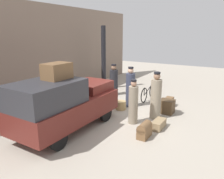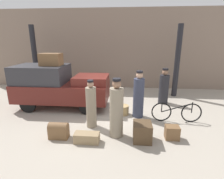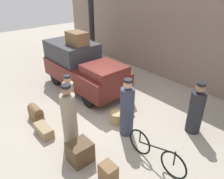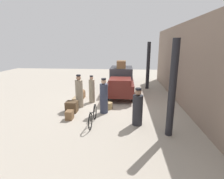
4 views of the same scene
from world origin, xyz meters
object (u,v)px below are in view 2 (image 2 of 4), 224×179
(truck, at_px, (58,85))
(trunk_on_truck_roof, at_px, (51,59))
(suitcase_small_leather, at_px, (172,132))
(porter_standing_middle, at_px, (139,96))
(conductor_in_dark_uniform, at_px, (91,106))
(trunk_barrel_dark, at_px, (59,130))
(wicker_basket, at_px, (123,110))
(trunk_umber_medium, at_px, (142,132))
(porter_lifting_near_truck, at_px, (164,88))
(trunk_large_brown, at_px, (87,138))
(porter_carrying_trunk, at_px, (116,111))
(bicycle, at_px, (176,112))

(truck, distance_m, trunk_on_truck_roof, 1.11)
(suitcase_small_leather, bearing_deg, porter_standing_middle, 121.87)
(conductor_in_dark_uniform, bearing_deg, trunk_barrel_dark, -135.89)
(trunk_on_truck_roof, bearing_deg, wicker_basket, -11.03)
(trunk_umber_medium, bearing_deg, porter_standing_middle, 91.08)
(porter_lifting_near_truck, height_order, trunk_large_brown, porter_lifting_near_truck)
(wicker_basket, xyz_separation_m, porter_standing_middle, (0.57, -0.16, 0.62))
(wicker_basket, relative_size, trunk_barrel_dark, 0.79)
(truck, height_order, conductor_in_dark_uniform, truck)
(wicker_basket, bearing_deg, suitcase_small_leather, -47.69)
(porter_standing_middle, height_order, suitcase_small_leather, porter_standing_middle)
(trunk_umber_medium, relative_size, trunk_barrel_dark, 0.99)
(porter_standing_middle, xyz_separation_m, suitcase_small_leather, (0.92, -1.47, -0.60))
(suitcase_small_leather, xyz_separation_m, trunk_on_truck_roof, (-4.46, 2.21, 1.84))
(porter_standing_middle, bearing_deg, trunk_large_brown, -129.49)
(wicker_basket, xyz_separation_m, porter_lifting_near_truck, (1.80, 1.42, 0.54))
(porter_carrying_trunk, relative_size, trunk_on_truck_roof, 2.16)
(conductor_in_dark_uniform, bearing_deg, suitcase_small_leather, -12.49)
(trunk_barrel_dark, xyz_separation_m, trunk_on_truck_roof, (-1.12, 2.46, 1.79))
(porter_carrying_trunk, height_order, conductor_in_dark_uniform, porter_carrying_trunk)
(wicker_basket, height_order, porter_standing_middle, porter_standing_middle)
(porter_lifting_near_truck, height_order, trunk_umber_medium, porter_lifting_near_truck)
(wicker_basket, xyz_separation_m, trunk_barrel_dark, (-1.85, -1.88, 0.07))
(porter_standing_middle, height_order, trunk_barrel_dark, porter_standing_middle)
(trunk_umber_medium, xyz_separation_m, trunk_barrel_dark, (-2.45, -0.08, -0.02))
(trunk_large_brown, bearing_deg, trunk_umber_medium, 8.39)
(trunk_barrel_dark, bearing_deg, suitcase_small_leather, 4.25)
(porter_carrying_trunk, distance_m, suitcase_small_leather, 1.76)
(bicycle, height_order, porter_carrying_trunk, porter_carrying_trunk)
(trunk_barrel_dark, height_order, trunk_on_truck_roof, trunk_on_truck_roof)
(conductor_in_dark_uniform, xyz_separation_m, trunk_barrel_dark, (-0.83, -0.80, -0.49))
(trunk_large_brown, bearing_deg, trunk_on_truck_roof, 127.47)
(wicker_basket, distance_m, porter_carrying_trunk, 1.72)
(trunk_large_brown, bearing_deg, conductor_in_dark_uniform, 92.93)
(porter_standing_middle, distance_m, porter_carrying_trunk, 1.61)
(trunk_umber_medium, bearing_deg, wicker_basket, 108.42)
(porter_lifting_near_truck, height_order, trunk_on_truck_roof, trunk_on_truck_roof)
(trunk_umber_medium, bearing_deg, porter_lifting_near_truck, 69.60)
(porter_lifting_near_truck, relative_size, trunk_barrel_dark, 2.86)
(bicycle, relative_size, suitcase_small_leather, 4.32)
(truck, relative_size, trunk_large_brown, 5.44)
(trunk_large_brown, bearing_deg, bicycle, 28.53)
(wicker_basket, distance_m, trunk_umber_medium, 1.90)
(truck, bearing_deg, conductor_in_dark_uniform, -43.61)
(porter_carrying_trunk, relative_size, trunk_large_brown, 2.52)
(wicker_basket, height_order, trunk_large_brown, wicker_basket)
(bicycle, bearing_deg, porter_carrying_trunk, -151.38)
(wicker_basket, xyz_separation_m, trunk_umber_medium, (0.60, -1.80, 0.09))
(truck, relative_size, trunk_on_truck_roof, 4.66)
(trunk_barrel_dark, bearing_deg, wicker_basket, 45.37)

